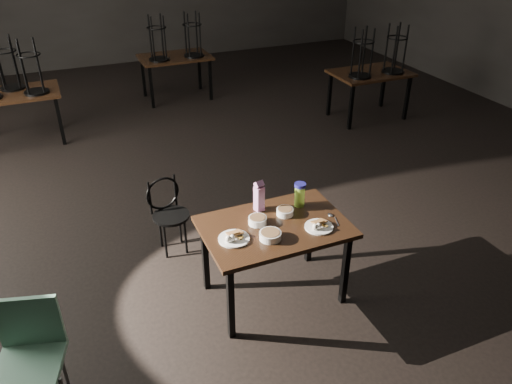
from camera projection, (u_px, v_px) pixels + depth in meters
name	position (u px, v px, depth m)	size (l,w,h in m)	color
main_table	(275.00, 233.00, 4.15)	(1.20, 0.80, 0.75)	black
plate_left	(234.00, 237.00, 3.92)	(0.25, 0.25, 0.08)	white
plate_right	(319.00, 226.00, 4.07)	(0.24, 0.24, 0.08)	white
bowl_near	(258.00, 220.00, 4.12)	(0.15, 0.15, 0.06)	white
bowl_far	(285.00, 212.00, 4.23)	(0.14, 0.14, 0.06)	white
bowl_big	(270.00, 235.00, 3.93)	(0.18, 0.18, 0.06)	white
juice_carton	(259.00, 197.00, 4.25)	(0.08, 0.08, 0.29)	#981B7B
water_bottle	(300.00, 194.00, 4.32)	(0.12, 0.12, 0.22)	#9AD33E
spoon	(331.00, 216.00, 4.22)	(0.06, 0.20, 0.01)	silver
bentwood_chair	(168.00, 209.00, 4.88)	(0.38, 0.38, 0.76)	black
school_chair	(30.00, 352.00, 3.23)	(0.51, 0.51, 0.89)	#6DAA8B
bg_table_left	(13.00, 91.00, 6.93)	(1.20, 0.80, 1.48)	black
bg_table_right	(372.00, 72.00, 7.75)	(1.20, 0.80, 1.48)	black
bg_table_far	(175.00, 56.00, 8.55)	(1.20, 0.80, 1.48)	black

